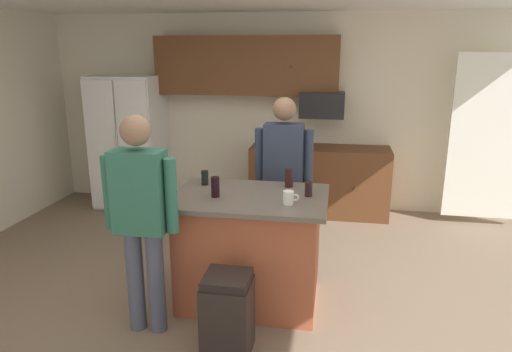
{
  "coord_description": "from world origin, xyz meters",
  "views": [
    {
      "loc": [
        0.8,
        -3.51,
        2.13
      ],
      "look_at": [
        0.11,
        0.39,
        1.05
      ],
      "focal_mm": 32.61,
      "sensor_mm": 36.0,
      "label": 1
    }
  ],
  "objects_px": {
    "person_guest_left": "(141,211)",
    "trash_bin": "(228,314)",
    "glass_stout_tall": "(309,189)",
    "refrigerator": "(130,142)",
    "microwave_over_range": "(322,105)",
    "glass_short_whisky": "(289,178)",
    "mug_ceramic_white": "(289,198)",
    "glass_dark_ale": "(215,187)",
    "person_guest_right": "(283,171)",
    "kitchen_island": "(250,248)",
    "glass_pilsner": "(205,178)"
  },
  "relations": [
    {
      "from": "microwave_over_range",
      "to": "mug_ceramic_white",
      "type": "distance_m",
      "value": 2.63
    },
    {
      "from": "glass_dark_ale",
      "to": "trash_bin",
      "type": "height_order",
      "value": "glass_dark_ale"
    },
    {
      "from": "glass_pilsner",
      "to": "person_guest_right",
      "type": "bearing_deg",
      "value": 40.76
    },
    {
      "from": "microwave_over_range",
      "to": "glass_short_whisky",
      "type": "bearing_deg",
      "value": -95.23
    },
    {
      "from": "glass_dark_ale",
      "to": "trash_bin",
      "type": "distance_m",
      "value": 1.02
    },
    {
      "from": "trash_bin",
      "to": "glass_stout_tall",
      "type": "bearing_deg",
      "value": 57.75
    },
    {
      "from": "glass_stout_tall",
      "to": "trash_bin",
      "type": "relative_size",
      "value": 0.2
    },
    {
      "from": "glass_dark_ale",
      "to": "glass_short_whisky",
      "type": "bearing_deg",
      "value": 34.69
    },
    {
      "from": "kitchen_island",
      "to": "glass_stout_tall",
      "type": "distance_m",
      "value": 0.72
    },
    {
      "from": "kitchen_island",
      "to": "person_guest_left",
      "type": "distance_m",
      "value": 1.03
    },
    {
      "from": "glass_pilsner",
      "to": "trash_bin",
      "type": "xyz_separation_m",
      "value": [
        0.43,
        -0.98,
        -0.73
      ]
    },
    {
      "from": "trash_bin",
      "to": "glass_pilsner",
      "type": "bearing_deg",
      "value": 113.67
    },
    {
      "from": "kitchen_island",
      "to": "person_guest_left",
      "type": "bearing_deg",
      "value": -141.61
    },
    {
      "from": "mug_ceramic_white",
      "to": "glass_short_whisky",
      "type": "xyz_separation_m",
      "value": [
        -0.05,
        0.48,
        0.03
      ]
    },
    {
      "from": "glass_dark_ale",
      "to": "trash_bin",
      "type": "xyz_separation_m",
      "value": [
        0.24,
        -0.65,
        -0.75
      ]
    },
    {
      "from": "trash_bin",
      "to": "mug_ceramic_white",
      "type": "bearing_deg",
      "value": 57.06
    },
    {
      "from": "kitchen_island",
      "to": "mug_ceramic_white",
      "type": "distance_m",
      "value": 0.65
    },
    {
      "from": "trash_bin",
      "to": "refrigerator",
      "type": "bearing_deg",
      "value": 124.61
    },
    {
      "from": "person_guest_right",
      "to": "mug_ceramic_white",
      "type": "distance_m",
      "value": 0.98
    },
    {
      "from": "microwave_over_range",
      "to": "mug_ceramic_white",
      "type": "height_order",
      "value": "microwave_over_range"
    },
    {
      "from": "mug_ceramic_white",
      "to": "trash_bin",
      "type": "bearing_deg",
      "value": -122.94
    },
    {
      "from": "kitchen_island",
      "to": "mug_ceramic_white",
      "type": "relative_size",
      "value": 10.13
    },
    {
      "from": "mug_ceramic_white",
      "to": "glass_pilsner",
      "type": "xyz_separation_m",
      "value": [
        -0.79,
        0.41,
        0.01
      ]
    },
    {
      "from": "person_guest_left",
      "to": "glass_dark_ale",
      "type": "bearing_deg",
      "value": 8.83
    },
    {
      "from": "glass_stout_tall",
      "to": "trash_bin",
      "type": "xyz_separation_m",
      "value": [
        -0.5,
        -0.8,
        -0.72
      ]
    },
    {
      "from": "glass_dark_ale",
      "to": "kitchen_island",
      "type": "bearing_deg",
      "value": 17.67
    },
    {
      "from": "person_guest_left",
      "to": "glass_dark_ale",
      "type": "height_order",
      "value": "person_guest_left"
    },
    {
      "from": "glass_stout_tall",
      "to": "glass_pilsner",
      "type": "xyz_separation_m",
      "value": [
        -0.93,
        0.18,
        0.0
      ]
    },
    {
      "from": "microwave_over_range",
      "to": "glass_stout_tall",
      "type": "height_order",
      "value": "microwave_over_range"
    },
    {
      "from": "person_guest_right",
      "to": "microwave_over_range",
      "type": "bearing_deg",
      "value": -177.02
    },
    {
      "from": "glass_dark_ale",
      "to": "glass_pilsner",
      "type": "relative_size",
      "value": 1.32
    },
    {
      "from": "person_guest_right",
      "to": "glass_stout_tall",
      "type": "height_order",
      "value": "person_guest_right"
    },
    {
      "from": "glass_dark_ale",
      "to": "glass_short_whisky",
      "type": "height_order",
      "value": "glass_dark_ale"
    },
    {
      "from": "kitchen_island",
      "to": "glass_dark_ale",
      "type": "relative_size",
      "value": 7.63
    },
    {
      "from": "microwave_over_range",
      "to": "person_guest_left",
      "type": "relative_size",
      "value": 0.33
    },
    {
      "from": "glass_dark_ale",
      "to": "glass_stout_tall",
      "type": "bearing_deg",
      "value": 11.2
    },
    {
      "from": "refrigerator",
      "to": "microwave_over_range",
      "type": "height_order",
      "value": "refrigerator"
    },
    {
      "from": "person_guest_right",
      "to": "mug_ceramic_white",
      "type": "bearing_deg",
      "value": 22.34
    },
    {
      "from": "glass_stout_tall",
      "to": "mug_ceramic_white",
      "type": "bearing_deg",
      "value": -120.55
    },
    {
      "from": "refrigerator",
      "to": "mug_ceramic_white",
      "type": "relative_size",
      "value": 14.2
    },
    {
      "from": "microwave_over_range",
      "to": "glass_short_whisky",
      "type": "xyz_separation_m",
      "value": [
        -0.19,
        -2.11,
        -0.4
      ]
    },
    {
      "from": "glass_stout_tall",
      "to": "refrigerator",
      "type": "bearing_deg",
      "value": 139.3
    },
    {
      "from": "microwave_over_range",
      "to": "kitchen_island",
      "type": "bearing_deg",
      "value": -101.37
    },
    {
      "from": "glass_dark_ale",
      "to": "glass_pilsner",
      "type": "distance_m",
      "value": 0.37
    },
    {
      "from": "glass_stout_tall",
      "to": "microwave_over_range",
      "type": "bearing_deg",
      "value": 89.86
    },
    {
      "from": "glass_short_whisky",
      "to": "mug_ceramic_white",
      "type": "bearing_deg",
      "value": -84.21
    },
    {
      "from": "person_guest_left",
      "to": "glass_pilsner",
      "type": "height_order",
      "value": "person_guest_left"
    },
    {
      "from": "microwave_over_range",
      "to": "person_guest_left",
      "type": "bearing_deg",
      "value": -111.88
    },
    {
      "from": "person_guest_left",
      "to": "trash_bin",
      "type": "xyz_separation_m",
      "value": [
        0.69,
        -0.17,
        -0.68
      ]
    },
    {
      "from": "trash_bin",
      "to": "person_guest_right",
      "type": "bearing_deg",
      "value": 82.1
    }
  ]
}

